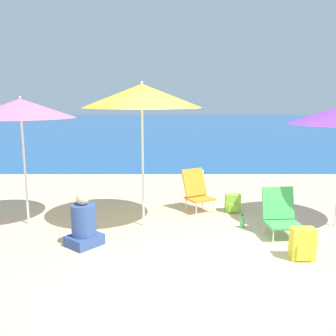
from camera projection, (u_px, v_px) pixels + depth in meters
ground_plane at (204, 265)px, 4.90m from camera, size 60.00×60.00×0.00m
sea_water at (174, 125)px, 30.44m from camera, size 60.00×40.00×0.01m
beach_umbrella_yellow at (142, 96)px, 6.04m from camera, size 1.95×1.95×2.42m
beach_umbrella_pink at (20, 108)px, 6.17m from camera, size 1.78×1.78×2.19m
beach_chair_orange at (197, 190)px, 7.21m from camera, size 0.66×0.68×0.80m
beach_chair_green at (280, 213)px, 5.90m from camera, size 0.56×0.58×0.76m
person_seated_near at (84, 225)px, 5.50m from camera, size 0.61×0.61×0.82m
backpack_yellow at (302, 244)px, 5.04m from camera, size 0.31×0.23×0.44m
backpack_lime at (233, 203)px, 7.18m from camera, size 0.28×0.25×0.35m
water_bottle at (242, 223)px, 6.30m from camera, size 0.08×0.08×0.23m
seagull at (199, 173)px, 10.26m from camera, size 0.27×0.11×0.23m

